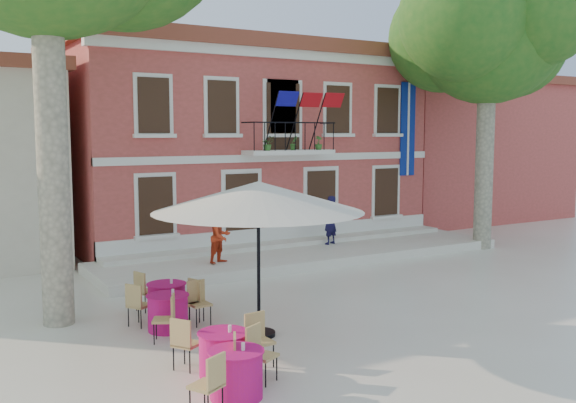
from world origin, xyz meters
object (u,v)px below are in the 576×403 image
Objects in this scene: pedestrian_orange at (221,236)px; pedestrian_navy at (330,220)px; cafe_table_2 at (236,372)px; cafe_table_3 at (167,298)px; plane_tree_east at (489,29)px; cafe_table_0 at (168,311)px; cafe_table_1 at (224,351)px; patio_umbrella at (258,197)px.

pedestrian_navy is at bearing -12.61° from pedestrian_orange.
pedestrian_orange is 9.16m from cafe_table_2.
pedestrian_navy is at bearing 48.84° from cafe_table_2.
cafe_table_3 is at bearing -155.01° from pedestrian_orange.
plane_tree_east is 5.62× the size of cafe_table_0.
patio_umbrella is at bearing 46.30° from cafe_table_1.
cafe_table_3 is (-1.16, 2.28, -2.45)m from patio_umbrella.
cafe_table_0 and cafe_table_1 have the same top height.
cafe_table_1 is at bearing -154.21° from plane_tree_east.
pedestrian_orange reaches higher than cafe_table_2.
cafe_table_2 is at bearing -103.05° from cafe_table_1.
pedestrian_orange reaches higher than cafe_table_1.
pedestrian_navy reaches higher than cafe_table_1.
cafe_table_3 is (-12.86, -2.50, -7.34)m from plane_tree_east.
pedestrian_orange is at bearing 173.93° from plane_tree_east.
plane_tree_east is 5.55× the size of cafe_table_2.
cafe_table_3 is at bearing 71.34° from cafe_table_0.
patio_umbrella reaches higher than pedestrian_navy.
plane_tree_east reaches higher than pedestrian_navy.
cafe_table_2 is (-3.60, -8.40, -0.68)m from pedestrian_orange.
patio_umbrella reaches higher than cafe_table_2.
plane_tree_east is 5.38× the size of cafe_table_3.
plane_tree_east is 5.63× the size of cafe_table_1.
patio_umbrella is at bearing -157.79° from plane_tree_east.
cafe_table_1 and cafe_table_2 have the same top height.
pedestrian_orange is at bearing -8.68° from pedestrian_navy.
pedestrian_navy is at bearing 34.97° from cafe_table_0.
plane_tree_east is 11.96m from pedestrian_orange.
cafe_table_0 is 0.96× the size of cafe_table_3.
plane_tree_east is at bearing 137.62° from pedestrian_navy.
pedestrian_orange is 0.84× the size of cafe_table_2.
plane_tree_east is at bearing 25.79° from cafe_table_1.
patio_umbrella is 6.36m from pedestrian_orange.
cafe_table_1 is at bearing -133.70° from patio_umbrella.
pedestrian_orange reaches higher than cafe_table_0.
cafe_table_1 is at bearing 76.95° from cafe_table_2.
plane_tree_east is 15.02m from cafe_table_3.
cafe_table_1 is at bearing 25.61° from pedestrian_navy.
cafe_table_3 is (0.61, 4.84, 0.00)m from cafe_table_2.
pedestrian_orange is at bearing 53.82° from cafe_table_0.
patio_umbrella is 2.30× the size of cafe_table_0.
patio_umbrella reaches higher than cafe_table_3.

